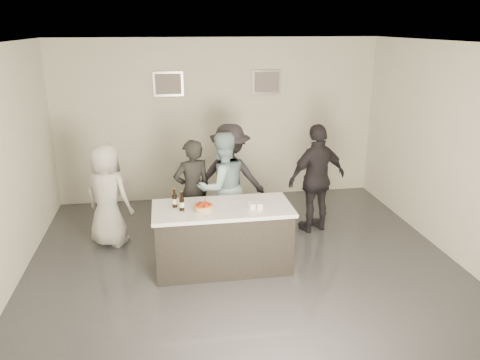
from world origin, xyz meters
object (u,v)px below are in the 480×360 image
Objects in this scene: person_main_blue at (222,187)px; bar_counter at (223,237)px; person_guest_left at (107,195)px; person_guest_back at (230,177)px; cake at (203,208)px; beer_bottle_b at (182,201)px; beer_bottle_a at (174,198)px; person_main_black at (193,191)px; person_guest_right at (317,179)px.

bar_counter is at bearing 63.13° from person_main_blue.
person_guest_back reaches higher than person_guest_left.
beer_bottle_b is at bearing 169.82° from cake.
bar_counter is at bearing -8.08° from beer_bottle_a.
person_guest_left is 1.93m from person_guest_back.
person_main_blue is at bearing 82.96° from bar_counter.
person_main_black reaches higher than beer_bottle_a.
person_main_black is 0.92× the size of person_guest_back.
person_guest_back is (0.92, 1.24, -0.16)m from beer_bottle_a.
person_main_black is (-0.34, 0.96, 0.35)m from bar_counter.
cake is at bearing 13.02° from person_guest_right.
person_main_black is (0.20, 1.00, -0.23)m from beer_bottle_b.
person_guest_back reaches higher than bar_counter.
beer_bottle_a is 0.16× the size of person_main_black.
beer_bottle_b is at bearing 36.45° from person_main_blue.
cake reaches higher than bar_counter.
bar_counter is 1.98m from person_guest_right.
person_main_blue reaches higher than beer_bottle_b.
bar_counter is 0.79m from beer_bottle_b.
person_guest_back is at bearing -166.19° from person_main_black.
beer_bottle_b is at bearing 167.25° from person_guest_left.
person_guest_back is (0.30, 1.33, 0.42)m from bar_counter.
person_guest_right is (1.65, 1.00, 0.43)m from bar_counter.
person_guest_back is (0.56, 1.42, -0.07)m from cake.
person_main_black reaches higher than cake.
person_guest_left is (-0.98, 0.92, -0.24)m from beer_bottle_a.
person_guest_right is at bearing 21.88° from beer_bottle_a.
beer_bottle_a is 1.55m from person_guest_back.
cake is at bearing -26.87° from beer_bottle_a.
person_guest_left is at bearing 135.27° from beer_bottle_b.
person_guest_back is at bearing 77.35° from bar_counter.
beer_bottle_b reaches higher than cake.
person_main_black reaches higher than bar_counter.
person_main_blue is at bearing 84.55° from person_guest_back.
person_guest_left is 3.25m from person_guest_right.
person_main_blue is at bearing -150.71° from person_guest_left.
person_main_blue is 0.97× the size of person_guest_right.
bar_counter is 1.18× the size of person_guest_left.
person_guest_left is (-1.27, 0.06, -0.02)m from person_main_black.
bar_counter is at bearing 14.42° from person_guest_right.
person_guest_back is (0.18, 0.40, 0.02)m from person_main_blue.
person_guest_right reaches higher than person_guest_left.
beer_bottle_a is 0.15× the size of person_guest_right.
person_guest_back is (1.90, 0.31, 0.08)m from person_guest_left.
person_guest_left is at bearing -22.52° from person_main_blue.
person_main_black is at bearing -22.96° from person_main_blue.
person_guest_back is at bearing 68.54° from cake.
person_main_blue is at bearing 69.87° from cake.
beer_bottle_b is 0.15× the size of person_main_blue.
person_main_blue is 0.98× the size of person_guest_back.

